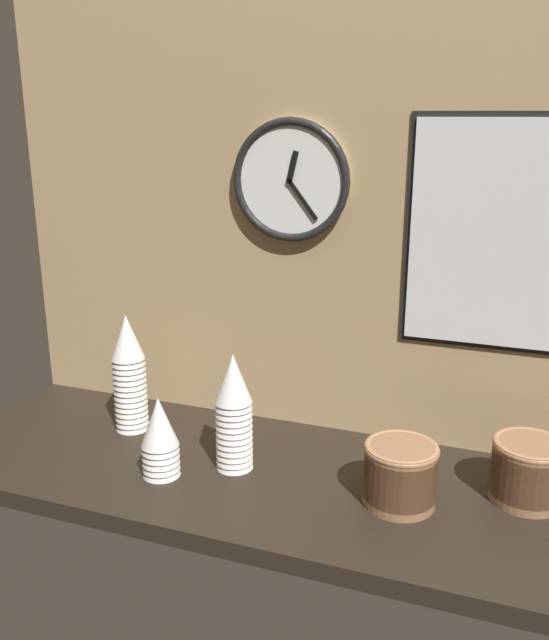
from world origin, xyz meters
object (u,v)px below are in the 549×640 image
object	(u,v)px
bowl_stack_right	(400,473)
cup_stack_left	(129,373)
wall_clock	(291,181)
bowl_stack_far_right	(528,470)
cup_stack_center_left	(160,437)
cup_stack_center	(234,412)
menu_board	(509,236)

from	to	relation	value
bowl_stack_right	cup_stack_left	bearing A→B (deg)	170.83
bowl_stack_right	wall_clock	xyz separation A→B (cm)	(-33.11, 27.15, 54.90)
cup_stack_left	bowl_stack_right	world-z (taller)	cup_stack_left
bowl_stack_far_right	wall_clock	xyz separation A→B (cm)	(-57.43, 16.82, 54.90)
wall_clock	cup_stack_center_left	bearing A→B (deg)	-118.34
cup_stack_center_left	bowl_stack_far_right	bearing A→B (deg)	12.65
bowl_stack_far_right	wall_clock	bearing A→B (deg)	163.67
cup_stack_center	bowl_stack_far_right	xyz separation A→B (cm)	(61.81, 8.27, -6.72)
bowl_stack_right	menu_board	size ratio (longest dim) A/B	0.29
bowl_stack_far_right	bowl_stack_right	bearing A→B (deg)	-156.98
cup_stack_center	bowl_stack_right	xyz separation A→B (cm)	(37.49, -2.07, -6.72)
cup_stack_center_left	wall_clock	size ratio (longest dim) A/B	0.65
bowl_stack_right	bowl_stack_far_right	size ratio (longest dim) A/B	1.00
cup_stack_center_left	bowl_stack_far_right	xyz separation A→B (cm)	(75.66, 16.98, -2.38)
bowl_stack_right	bowl_stack_far_right	xyz separation A→B (cm)	(24.32, 10.33, 0.00)
cup_stack_left	cup_stack_center	bearing A→B (deg)	-15.92
cup_stack_center	cup_stack_center_left	bearing A→B (deg)	-147.83
cup_stack_center_left	bowl_stack_far_right	world-z (taller)	cup_stack_center_left
bowl_stack_right	cup_stack_center	bearing A→B (deg)	176.85
cup_stack_left	bowl_stack_far_right	distance (cm)	94.34
cup_stack_left	cup_stack_center_left	size ratio (longest dim) A/B	1.63
cup_stack_center_left	wall_clock	distance (cm)	65.07
bowl_stack_far_right	menu_board	distance (cm)	48.83
cup_stack_left	bowl_stack_right	distance (cm)	71.03
wall_clock	bowl_stack_right	bearing A→B (deg)	-39.36
menu_board	wall_clock	bearing A→B (deg)	-178.96
cup_stack_center_left	cup_stack_center	bearing A→B (deg)	32.17
cup_stack_left	menu_board	bearing A→B (deg)	11.13
cup_stack_left	cup_stack_center	world-z (taller)	cup_stack_left
cup_stack_center_left	cup_stack_center	size ratio (longest dim) A/B	0.68
cup_stack_left	bowl_stack_far_right	world-z (taller)	cup_stack_left
bowl_stack_right	menu_board	xyz separation A→B (cm)	(15.72, 28.04, 44.68)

